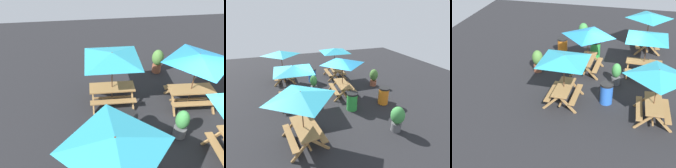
{
  "view_description": "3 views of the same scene",
  "coord_description": "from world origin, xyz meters",
  "views": [
    {
      "loc": [
        4.08,
        5.05,
        5.95
      ],
      "look_at": [
        3.2,
        -1.89,
        0.9
      ],
      "focal_mm": 35.0,
      "sensor_mm": 36.0,
      "label": 1
    },
    {
      "loc": [
        -9.19,
        2.17,
        5.0
      ],
      "look_at": [
        -0.21,
        -0.98,
        0.9
      ],
      "focal_mm": 28.0,
      "sensor_mm": 36.0,
      "label": 2
    },
    {
      "loc": [
        14.7,
        0.89,
        7.82
      ],
      "look_at": [
        3.2,
        -1.89,
        0.9
      ],
      "focal_mm": 50.0,
      "sensor_mm": 36.0,
      "label": 3
    }
  ],
  "objects": [
    {
      "name": "picnic_table_2",
      "position": [
        3.2,
        -1.89,
        1.99
      ],
      "size": [
        2.83,
        2.83,
        2.34
      ],
      "rotation": [
        0.0,
        0.0,
        -0.03
      ],
      "color": "olive",
      "rests_on": "ground"
    },
    {
      "name": "trash_bin_blue",
      "position": [
        2.87,
        -0.04,
        0.49
      ],
      "size": [
        0.59,
        0.59,
        0.98
      ],
      "color": "blue",
      "rests_on": "ground"
    },
    {
      "name": "picnic_table_1",
      "position": [
        3.62,
        1.97,
        1.99
      ],
      "size": [
        2.07,
        2.07,
        2.34
      ],
      "rotation": [
        0.0,
        0.0,
        0.04
      ],
      "color": "olive",
      "rests_on": "ground"
    },
    {
      "name": "potted_plant_0",
      "position": [
        1.11,
        0.23,
        0.57
      ],
      "size": [
        0.46,
        0.46,
        1.13
      ],
      "color": "#59595B",
      "rests_on": "ground"
    },
    {
      "name": "trash_bin_orange",
      "position": [
        -1.73,
        -3.17,
        0.49
      ],
      "size": [
        0.59,
        0.59,
        0.98
      ],
      "color": "orange",
      "rests_on": "ground"
    },
    {
      "name": "potted_plant_1",
      "position": [
        0.7,
        -3.92,
        0.66
      ],
      "size": [
        0.56,
        0.56,
        1.2
      ],
      "color": "#935138",
      "rests_on": "ground"
    },
    {
      "name": "ground_plane",
      "position": [
        0.0,
        0.0,
        0.0
      ],
      "size": [
        24.0,
        24.0,
        0.0
      ],
      "primitive_type": "plane",
      "color": "#232326",
      "rests_on": "ground"
    },
    {
      "name": "picnic_table_3",
      "position": [
        0.11,
        -1.38,
        1.99
      ],
      "size": [
        2.11,
        2.11,
        2.34
      ],
      "rotation": [
        0.0,
        0.0,
        -0.05
      ],
      "color": "olive",
      "rests_on": "ground"
    }
  ]
}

